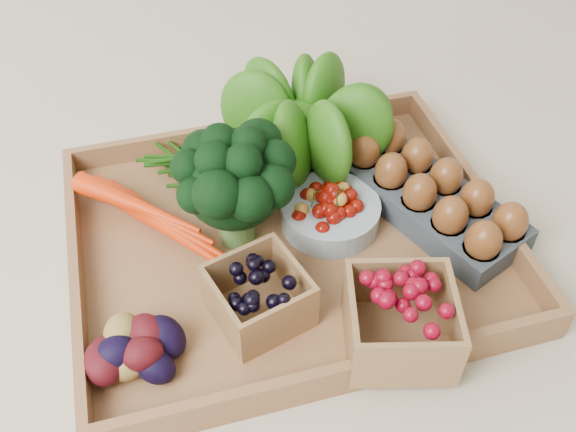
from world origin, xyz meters
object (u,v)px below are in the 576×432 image
object	(u,v)px
tray	(288,244)
egg_carton	(415,192)
cherry_bowl	(330,213)
broccoli	(235,204)

from	to	relation	value
tray	egg_carton	xyz separation A→B (m)	(0.19, 0.02, 0.03)
cherry_bowl	egg_carton	bearing A→B (deg)	3.50
broccoli	tray	bearing A→B (deg)	-19.63
cherry_bowl	tray	bearing A→B (deg)	-166.22
tray	egg_carton	bearing A→B (deg)	6.99
tray	broccoli	distance (m)	0.10
cherry_bowl	egg_carton	xyz separation A→B (m)	(0.13, 0.01, 0.00)
cherry_bowl	egg_carton	size ratio (longest dim) A/B	0.42
broccoli	cherry_bowl	size ratio (longest dim) A/B	1.18
broccoli	egg_carton	distance (m)	0.25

